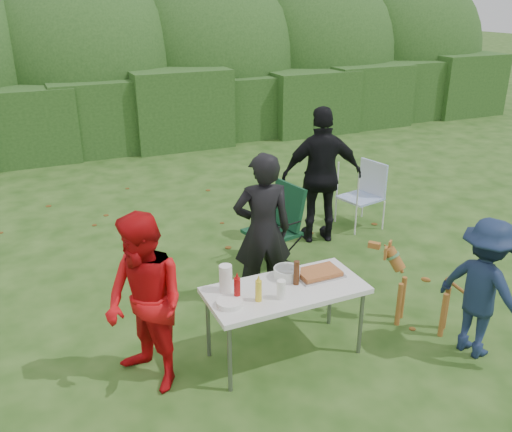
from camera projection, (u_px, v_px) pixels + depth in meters
name	position (u px, v px, depth m)	size (l,w,h in m)	color
ground	(249.00, 348.00, 5.42)	(80.00, 80.00, 0.00)	#1E4211
hedge_row	(103.00, 114.00, 11.84)	(22.00, 1.40, 1.70)	#23471C
shrub_backdrop	(88.00, 70.00, 12.91)	(20.00, 2.60, 3.20)	#3D6628
folding_table	(286.00, 293.00, 5.07)	(1.50, 0.70, 0.74)	silver
person_cook	(263.00, 231.00, 5.91)	(0.65, 0.42, 1.77)	black
person_red_jacket	(145.00, 304.00, 4.64)	(0.80, 0.62, 1.64)	red
person_black_puffy	(322.00, 176.00, 7.46)	(1.12, 0.47, 1.92)	black
child	(483.00, 289.00, 5.12)	(0.91, 0.52, 1.40)	#14223F
dog	(424.00, 291.00, 5.61)	(0.90, 0.36, 0.86)	#985C26
camping_chair	(272.00, 228.00, 6.85)	(0.67, 0.67, 1.08)	#103922
lawn_chair	(361.00, 195.00, 8.10)	(0.58, 0.58, 0.99)	#3D67BF
food_tray	(319.00, 275.00, 5.27)	(0.45, 0.30, 0.02)	#B7B7BA
focaccia_bread	(319.00, 272.00, 5.26)	(0.40, 0.26, 0.04)	#A96031
mustard_bottle	(258.00, 291.00, 4.80)	(0.06, 0.06, 0.20)	yellow
ketchup_bottle	(237.00, 289.00, 4.81)	(0.06, 0.06, 0.22)	#A20C0D
beer_bottle	(296.00, 273.00, 5.07)	(0.06, 0.06, 0.24)	#47230F
paper_towel_roll	(226.00, 278.00, 4.95)	(0.12, 0.12, 0.26)	white
cup_stack	(281.00, 290.00, 4.84)	(0.08, 0.08, 0.18)	white
pasta_bowl	(287.00, 273.00, 5.22)	(0.26, 0.26, 0.10)	silver
plate_stack	(230.00, 303.00, 4.76)	(0.24, 0.24, 0.05)	white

